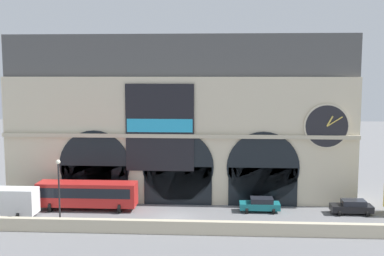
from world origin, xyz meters
TOP-DOWN VIEW (x-y plane):
  - ground_plane at (0.00, 0.00)m, footprint 200.00×200.00m
  - quay_parapet_wall at (0.00, -5.00)m, footprint 90.00×0.70m
  - station_building at (0.02, 7.85)m, footprint 40.88×6.09m
  - box_truck_west at (-18.13, -0.90)m, footprint 7.50×2.91m
  - bus_midwest at (-9.92, 2.36)m, footprint 11.00×3.25m
  - car_mideast at (9.29, 2.72)m, footprint 4.40×2.22m
  - car_east at (19.14, 2.41)m, footprint 4.40×2.22m
  - street_lamp_quayside at (-10.80, -4.20)m, footprint 0.44×0.44m

SIDE VIEW (x-z plane):
  - ground_plane at x=0.00m, z-range 0.00..0.00m
  - quay_parapet_wall at x=0.00m, z-range 0.00..1.29m
  - car_mideast at x=9.29m, z-range 0.03..1.58m
  - car_east at x=19.14m, z-range 0.03..1.58m
  - box_truck_west at x=-18.13m, z-range 0.14..3.26m
  - bus_midwest at x=-9.92m, z-range 0.23..3.33m
  - street_lamp_quayside at x=-10.80m, z-range 0.96..7.86m
  - station_building at x=0.02m, z-range -0.28..19.31m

